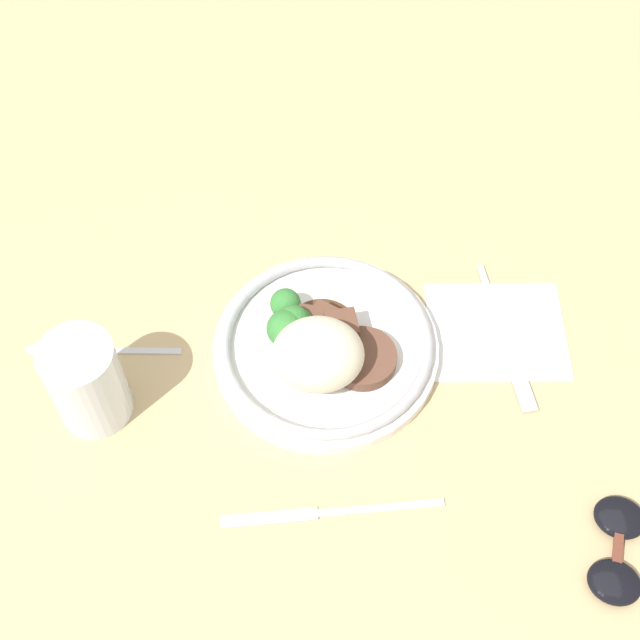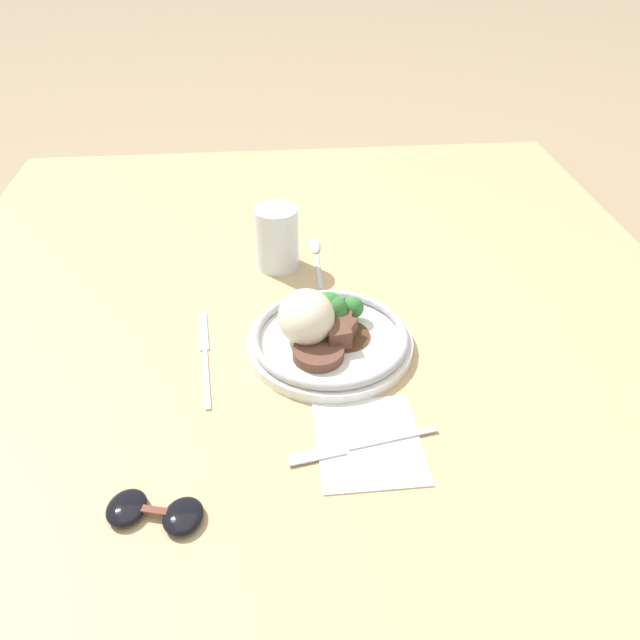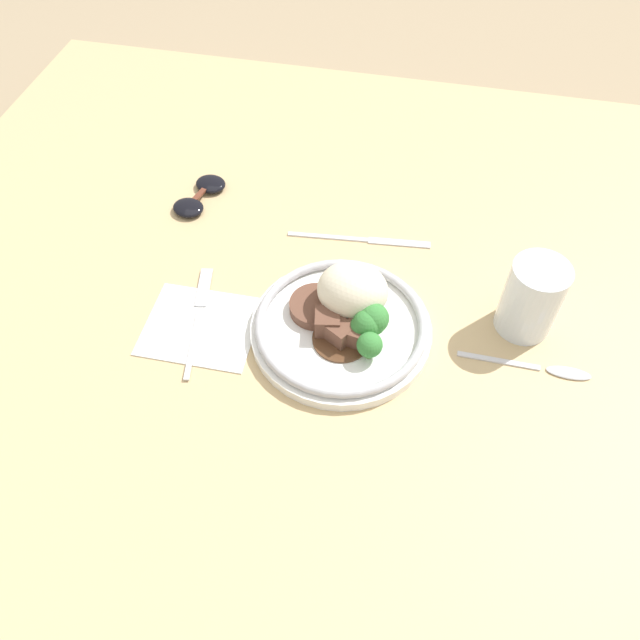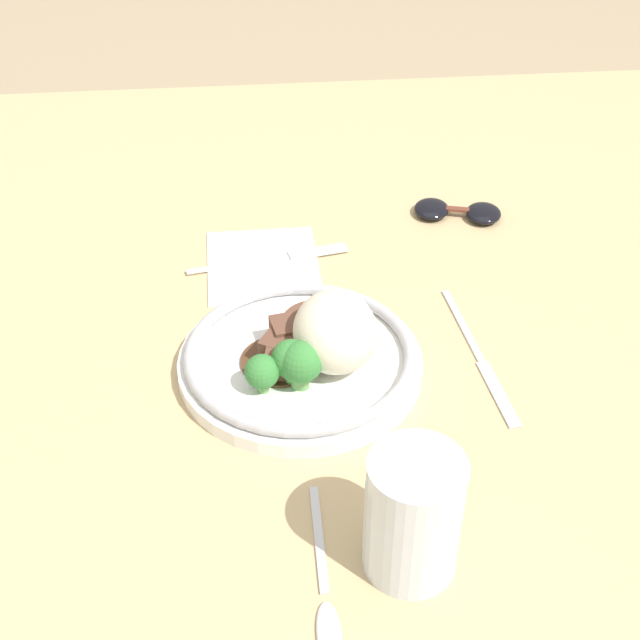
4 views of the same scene
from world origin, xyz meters
name	(u,v)px [view 1 (image 1 of 4)]	position (x,y,z in m)	size (l,w,h in m)	color
ground_plane	(294,389)	(0.00, 0.00, 0.00)	(8.00, 8.00, 0.00)	#998466
dining_table	(294,379)	(0.00, 0.00, 0.02)	(1.42, 1.19, 0.04)	tan
napkin	(497,331)	(-0.21, -0.05, 0.04)	(0.14, 0.12, 0.00)	white
plate	(322,346)	(-0.03, -0.01, 0.07)	(0.23, 0.23, 0.09)	white
juice_glass	(88,385)	(0.19, 0.04, 0.09)	(0.07, 0.07, 0.10)	#F4AD19
fork	(509,350)	(-0.22, -0.02, 0.04)	(0.04, 0.18, 0.00)	silver
knife	(324,513)	(-0.03, 0.15, 0.04)	(0.21, 0.03, 0.00)	silver
spoon	(71,350)	(0.23, -0.02, 0.04)	(0.16, 0.02, 0.01)	silver
sunglasses	(617,549)	(-0.29, 0.19, 0.05)	(0.07, 0.11, 0.01)	black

